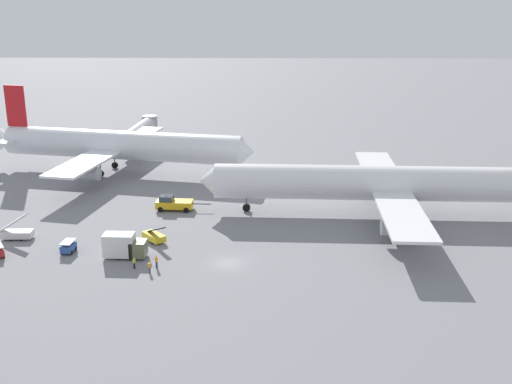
# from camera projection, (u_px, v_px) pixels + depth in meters

# --- Properties ---
(ground_plane) EXTENTS (600.00, 600.00, 0.00)m
(ground_plane) POSITION_uv_depth(u_px,v_px,m) (228.00, 263.00, 84.82)
(ground_plane) COLOR gray
(airliner_at_gate_left) EXTENTS (55.18, 44.71, 17.43)m
(airliner_at_gate_left) POSITION_uv_depth(u_px,v_px,m) (120.00, 145.00, 126.30)
(airliner_at_gate_left) COLOR white
(airliner_at_gate_left) RESTS_ON ground
(airliner_being_pushed) EXTENTS (58.25, 48.64, 15.69)m
(airliner_being_pushed) POSITION_uv_depth(u_px,v_px,m) (376.00, 184.00, 102.65)
(airliner_being_pushed) COLOR white
(airliner_being_pushed) RESTS_ON ground
(pushback_tug) EXTENTS (9.37, 3.26, 2.84)m
(pushback_tug) POSITION_uv_depth(u_px,v_px,m) (173.00, 203.00, 105.64)
(pushback_tug) COLOR gold
(pushback_tug) RESTS_ON ground
(gse_belt_loader_portside) EXTENTS (4.18, 4.52, 3.02)m
(gse_belt_loader_portside) POSITION_uv_depth(u_px,v_px,m) (154.00, 236.00, 92.06)
(gse_belt_loader_portside) COLOR gold
(gse_belt_loader_portside) RESTS_ON ground
(gse_stair_truck_yellow) EXTENTS (4.69, 2.15, 4.06)m
(gse_stair_truck_yellow) POSITION_uv_depth(u_px,v_px,m) (17.00, 233.00, 92.88)
(gse_stair_truck_yellow) COLOR silver
(gse_stair_truck_yellow) RESTS_ON ground
(gse_baggage_cart_near_cluster) EXTENTS (1.84, 2.87, 1.71)m
(gse_baggage_cart_near_cluster) POSITION_uv_depth(u_px,v_px,m) (68.00, 247.00, 88.01)
(gse_baggage_cart_near_cluster) COLOR #2D5199
(gse_baggage_cart_near_cluster) RESTS_ON ground
(gse_catering_truck_tall) EXTENTS (5.91, 2.57, 3.50)m
(gse_catering_truck_tall) POSITION_uv_depth(u_px,v_px,m) (124.00, 246.00, 86.03)
(gse_catering_truck_tall) COLOR #666B4C
(gse_catering_truck_tall) RESTS_ON ground
(ground_crew_wing_walker_right) EXTENTS (0.49, 0.36, 1.75)m
(ground_crew_wing_walker_right) POSITION_uv_depth(u_px,v_px,m) (156.00, 261.00, 83.04)
(ground_crew_wing_walker_right) COLOR #2D3351
(ground_crew_wing_walker_right) RESTS_ON ground
(ground_crew_ramp_agent_by_cones) EXTENTS (0.50, 0.36, 1.54)m
(ground_crew_ramp_agent_by_cones) POSITION_uv_depth(u_px,v_px,m) (149.00, 267.00, 81.60)
(ground_crew_ramp_agent_by_cones) COLOR #4C4C51
(ground_crew_ramp_agent_by_cones) RESTS_ON ground
(ground_crew_marshaller_foreground) EXTENTS (0.36, 0.36, 1.63)m
(ground_crew_marshaller_foreground) POSITION_uv_depth(u_px,v_px,m) (134.00, 263.00, 82.82)
(ground_crew_marshaller_foreground) COLOR black
(ground_crew_marshaller_foreground) RESTS_ON ground
(jet_bridge) EXTENTS (5.09, 20.51, 5.95)m
(jet_bridge) POSITION_uv_depth(u_px,v_px,m) (142.00, 128.00, 151.24)
(jet_bridge) COLOR #B7B7BC
(jet_bridge) RESTS_ON ground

